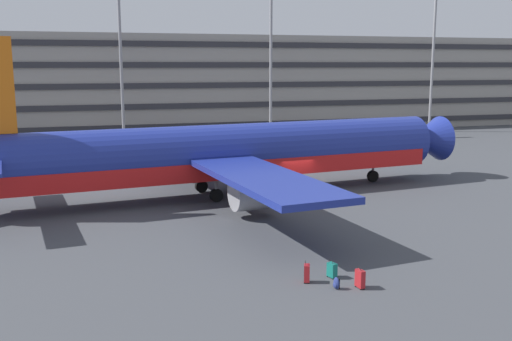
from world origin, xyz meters
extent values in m
plane|color=#424449|center=(0.00, 0.00, 0.00)|extent=(600.00, 600.00, 0.00)
cube|color=gray|center=(0.00, 48.29, 6.56)|extent=(172.56, 21.57, 13.11)
cube|color=#2D2D33|center=(0.00, 37.40, 1.31)|extent=(170.83, 0.24, 0.70)
cube|color=#2D2D33|center=(0.00, 37.40, 3.93)|extent=(170.83, 0.24, 0.70)
cube|color=#2D2D33|center=(0.00, 37.40, 6.56)|extent=(170.83, 0.24, 0.70)
cube|color=#2D2D33|center=(0.00, 37.40, 9.18)|extent=(170.83, 0.24, 0.70)
cube|color=#2D2D33|center=(0.00, 37.40, 11.80)|extent=(170.83, 0.24, 0.70)
cylinder|color=navy|center=(-4.98, 1.53, 3.17)|extent=(33.13, 7.78, 3.86)
cube|color=red|center=(-4.98, 1.53, 2.11)|extent=(31.81, 7.54, 1.23)
cone|color=navy|center=(12.40, 3.63, 3.17)|extent=(3.50, 4.01, 3.66)
cube|color=navy|center=(-7.04, 10.18, 2.88)|extent=(6.03, 14.25, 0.36)
cube|color=navy|center=(-4.92, -7.37, 2.88)|extent=(6.03, 14.25, 0.36)
cylinder|color=#9E9EA3|center=(-6.24, 7.77, 1.52)|extent=(2.99, 2.44, 2.12)
cylinder|color=#9E9EA3|center=(-4.72, -4.84, 1.52)|extent=(2.99, 2.44, 2.12)
cylinder|color=black|center=(7.43, 3.03, 0.45)|extent=(0.94, 0.46, 0.90)
cylinder|color=slate|center=(7.43, 3.03, 1.07)|extent=(0.20, 0.20, 1.24)
cylinder|color=black|center=(-6.49, 3.00, 0.45)|extent=(0.94, 0.46, 0.90)
cylinder|color=slate|center=(-6.49, 3.00, 1.07)|extent=(0.20, 0.20, 1.24)
cylinder|color=black|center=(-6.09, -0.26, 0.45)|extent=(0.94, 0.46, 0.90)
cylinder|color=slate|center=(-6.09, -0.26, 1.07)|extent=(0.20, 0.20, 1.24)
cylinder|color=gray|center=(-10.01, 32.73, 9.69)|extent=(0.36, 0.36, 19.38)
cylinder|color=gray|center=(8.38, 32.73, 11.07)|extent=(0.36, 0.36, 22.13)
cylinder|color=gray|center=(31.59, 32.73, 9.82)|extent=(0.36, 0.36, 19.65)
cube|color=#B21E23|center=(-5.64, -16.06, 0.42)|extent=(0.37, 0.45, 0.74)
cylinder|color=#333338|center=(-5.67, -15.93, 0.87)|extent=(0.02, 0.02, 0.14)
cylinder|color=#333338|center=(-5.75, -16.13, 0.87)|extent=(0.02, 0.02, 0.14)
cube|color=black|center=(-5.71, -16.03, 0.94)|extent=(0.10, 0.21, 0.02)
cylinder|color=black|center=(-5.50, -15.95, 0.03)|extent=(0.05, 0.04, 0.05)
cylinder|color=black|center=(-5.61, -16.24, 0.03)|extent=(0.05, 0.04, 0.05)
cylinder|color=black|center=(-5.67, -15.88, 0.03)|extent=(0.05, 0.04, 0.05)
cylinder|color=black|center=(-5.79, -16.16, 0.03)|extent=(0.05, 0.04, 0.05)
cube|color=#B21E23|center=(-3.74, -17.29, 0.42)|extent=(0.29, 0.50, 0.74)
cylinder|color=#333338|center=(-3.82, -17.17, 0.84)|extent=(0.02, 0.02, 0.10)
cylinder|color=#333338|center=(-3.79, -17.43, 0.84)|extent=(0.02, 0.02, 0.10)
cube|color=black|center=(-3.81, -17.30, 0.89)|extent=(0.06, 0.26, 0.02)
cylinder|color=black|center=(-3.68, -17.09, 0.03)|extent=(0.05, 0.03, 0.05)
cylinder|color=black|center=(-3.63, -17.46, 0.03)|extent=(0.05, 0.03, 0.05)
cylinder|color=black|center=(-3.85, -17.11, 0.03)|extent=(0.05, 0.03, 0.05)
cylinder|color=black|center=(-3.80, -17.49, 0.03)|extent=(0.05, 0.03, 0.05)
cube|color=#147266|center=(-4.37, -15.84, 0.36)|extent=(0.38, 0.50, 0.62)
cylinder|color=#333338|center=(-4.48, -15.74, 0.74)|extent=(0.02, 0.02, 0.14)
cylinder|color=#333338|center=(-4.42, -15.97, 0.74)|extent=(0.02, 0.02, 0.14)
cube|color=black|center=(-4.45, -15.86, 0.81)|extent=(0.09, 0.24, 0.02)
cylinder|color=black|center=(-4.32, -15.64, 0.03)|extent=(0.05, 0.03, 0.05)
cylinder|color=black|center=(-4.22, -15.97, 0.03)|extent=(0.05, 0.03, 0.05)
cylinder|color=black|center=(-4.52, -15.70, 0.03)|extent=(0.05, 0.03, 0.05)
cylinder|color=black|center=(-4.43, -16.03, 0.03)|extent=(0.05, 0.03, 0.05)
ellipsoid|color=navy|center=(-4.73, -17.11, 0.26)|extent=(0.25, 0.38, 0.52)
ellipsoid|color=navy|center=(-4.81, -17.13, 0.18)|extent=(0.13, 0.26, 0.23)
torus|color=black|center=(-4.71, -17.11, 0.53)|extent=(0.03, 0.08, 0.08)
cube|color=black|center=(-4.63, -17.20, 0.26)|extent=(0.03, 0.04, 0.44)
cube|color=black|center=(-4.67, -17.00, 0.26)|extent=(0.03, 0.04, 0.44)
camera|label=1|loc=(-14.49, -38.38, 9.24)|focal=41.11mm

